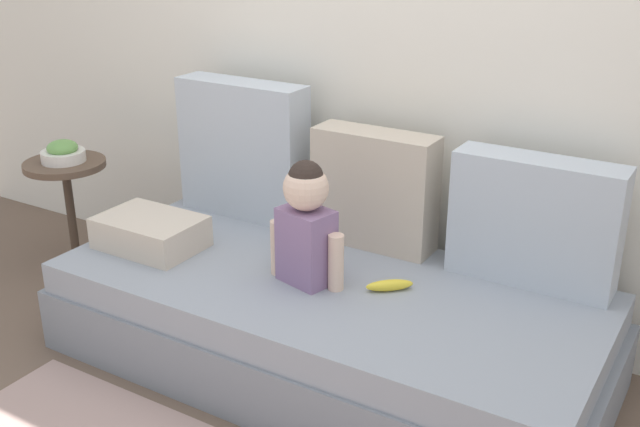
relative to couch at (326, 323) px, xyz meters
name	(u,v)px	position (x,y,z in m)	size (l,w,h in m)	color
ground_plane	(326,365)	(0.00, 0.00, -0.18)	(12.00, 12.00, 0.00)	brown
back_wall	(406,18)	(0.00, 0.60, 1.04)	(5.24, 0.10, 2.45)	silver
couch	(326,323)	(0.00, 0.00, 0.00)	(2.04, 0.93, 0.37)	gray
throw_pillow_left	(243,149)	(-0.63, 0.37, 0.48)	(0.58, 0.16, 0.59)	#B2BCC6
throw_pillow_center	(374,189)	(0.00, 0.37, 0.42)	(0.49, 0.16, 0.46)	#C1B29E
throw_pillow_right	(535,222)	(0.63, 0.37, 0.42)	(0.59, 0.16, 0.46)	#B2BCC6
toddler	(306,221)	(-0.05, -0.05, 0.42)	(0.30, 0.17, 0.46)	gray
banana	(390,285)	(0.24, 0.04, 0.21)	(0.17, 0.04, 0.04)	yellow
folded_blanket	(151,232)	(-0.74, -0.12, 0.25)	(0.40, 0.28, 0.12)	beige
side_table	(68,188)	(-1.44, 0.09, 0.24)	(0.37, 0.37, 0.55)	brown
fruit_bowl	(63,153)	(-1.44, 0.09, 0.41)	(0.20, 0.20, 0.10)	silver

